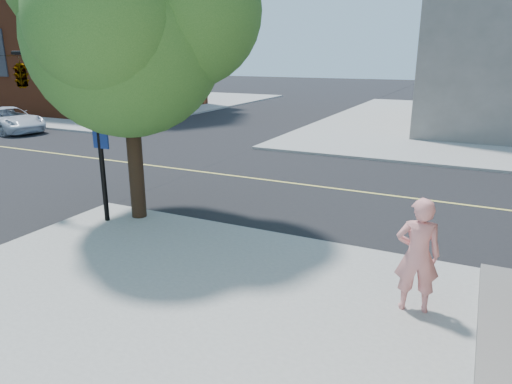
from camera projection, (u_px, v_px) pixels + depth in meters
The scene contains 9 objects.
ground at pixel (137, 212), 12.58m from camera, with size 140.00×140.00×0.00m, color black.
road_ew at pixel (221, 174), 16.46m from camera, with size 140.00×9.00×0.01m, color black.
road_ns at pixel (1, 187), 14.88m from camera, with size 9.00×140.00×0.01m, color black.
sidewalk_nw at pixel (90, 101), 40.72m from camera, with size 26.00×25.00×0.12m, color gray.
church at pixel (76, 10), 34.41m from camera, with size 15.20×12.00×14.40m.
man_on_phone at pixel (418, 255), 7.32m from camera, with size 0.69×0.45×1.90m, color pink.
street_tree at pixel (129, 14), 10.48m from camera, with size 5.65×5.14×7.50m.
signal_pole at pixel (31, 77), 11.50m from camera, with size 3.72×0.42×4.20m.
car_a at pixel (8, 120), 25.10m from camera, with size 2.21×4.79×1.33m, color silver.
Camera 1 is at (8.09, -9.30, 4.12)m, focal length 32.73 mm.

